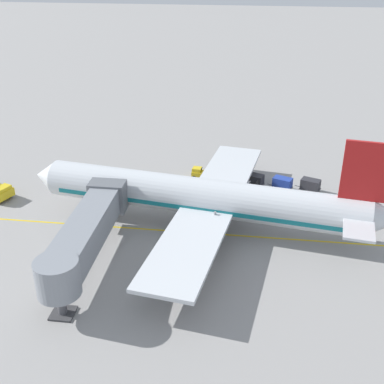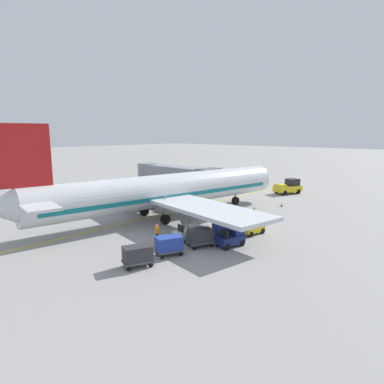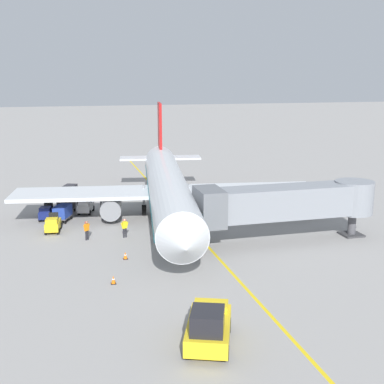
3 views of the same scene
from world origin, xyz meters
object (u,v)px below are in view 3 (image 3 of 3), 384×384
Objects in this scene: baggage_cart_tail_end at (70,191)px; safety_cone_nose_left at (125,255)px; baggage_tug_lead at (53,224)px; baggage_tug_trailing at (47,213)px; baggage_cart_front at (63,212)px; parked_airliner at (168,188)px; baggage_tug_spare at (86,206)px; ground_crew_marshaller at (125,227)px; ground_crew_wing_walker at (102,198)px; pushback_tractor at (209,327)px; jet_bridge at (287,202)px; baggage_cart_third_in_train at (70,197)px; safety_cone_nose_right at (113,280)px; baggage_cart_second_in_train at (66,204)px; ground_crew_loader at (87,229)px.

baggage_cart_tail_end is 21.73m from safety_cone_nose_left.
baggage_tug_lead and baggage_tug_trailing have the same top height.
baggage_cart_front is (-1.47, 1.01, 0.24)m from baggage_tug_trailing.
parked_airliner reaches higher than baggage_cart_front.
baggage_tug_spare is 14.72m from safety_cone_nose_left.
ground_crew_marshaller is (-2.81, 9.14, 0.24)m from baggage_tug_spare.
ground_crew_wing_walker is (-5.65, -3.65, 0.24)m from baggage_tug_trailing.
ground_crew_wing_walker is at bearing -84.88° from pushback_tractor.
jet_bridge is 23.47m from baggage_tug_trailing.
baggage_cart_third_in_train is at bearing -98.54° from baggage_cart_front.
safety_cone_nose_right is (-3.96, 13.30, -0.42)m from baggage_tug_lead.
safety_cone_nose_left is at bearing 100.94° from baggage_cart_third_in_train.
baggage_cart_front is at bearing 81.46° from baggage_cart_third_in_train.
baggage_cart_second_in_train is 1.74× the size of ground_crew_marshaller.
baggage_cart_front is 16.94m from safety_cone_nose_right.
baggage_cart_second_in_train is (9.62, -4.90, -2.24)m from parked_airliner.
baggage_tug_lead is at bearing 74.62° from baggage_cart_front.
pushback_tractor is 1.66× the size of baggage_cart_tail_end.
ground_crew_loader reaches higher than baggage_tug_lead.
baggage_tug_lead is 6.91m from ground_crew_marshaller.
baggage_tug_spare is 3.98m from baggage_cart_third_in_train.
baggage_tug_trailing is 0.91× the size of baggage_cart_second_in_train.
ground_crew_marshaller reaches higher than baggage_cart_third_in_train.
safety_cone_nose_right is (1.43, 4.59, 0.00)m from safety_cone_nose_left.
baggage_cart_tail_end is at bearing -94.67° from baggage_cart_second_in_train.
baggage_cart_front is at bearing -105.38° from baggage_tug_lead.
pushback_tractor is 1.66× the size of baggage_cart_second_in_train.
baggage_tug_spare reaches higher than safety_cone_nose_left.
ground_crew_marshaller reaches higher than safety_cone_nose_right.
pushback_tractor is 8.30× the size of safety_cone_nose_right.
baggage_tug_trailing is (8.41, -27.15, -0.39)m from pushback_tractor.
ground_crew_wing_walker reaches higher than baggage_cart_front.
baggage_cart_front and baggage_cart_second_in_train have the same top height.
ground_crew_wing_walker is (-3.23, 4.71, 0.00)m from baggage_cart_tail_end.
parked_airliner is 12.66× the size of baggage_cart_tail_end.
baggage_tug_trailing is at bearing -65.78° from ground_crew_loader.
baggage_cart_front is 12.89m from safety_cone_nose_left.
jet_bridge is 9.40× the size of ground_crew_wing_walker.
jet_bridge is at bearing -176.49° from safety_cone_nose_left.
parked_airliner is 11.33m from baggage_tug_lead.
ground_crew_loader is 2.86× the size of safety_cone_nose_left.
baggage_tug_trailing is 18.24m from safety_cone_nose_right.
ground_crew_marshaller is (4.88, 4.71, -2.23)m from parked_airliner.
baggage_cart_third_in_train is 3.16m from baggage_cart_tail_end.
pushback_tractor reaches higher than ground_crew_marshaller.
safety_cone_nose_left is (-4.46, 12.07, -0.66)m from baggage_cart_front.
parked_airliner is at bearing -48.06° from jet_bridge.
baggage_cart_third_in_train is 1.74× the size of ground_crew_wing_walker.
baggage_cart_front is (2.35, 2.49, 0.24)m from baggage_tug_spare.
jet_bridge is 5.39× the size of baggage_cart_third_in_train.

